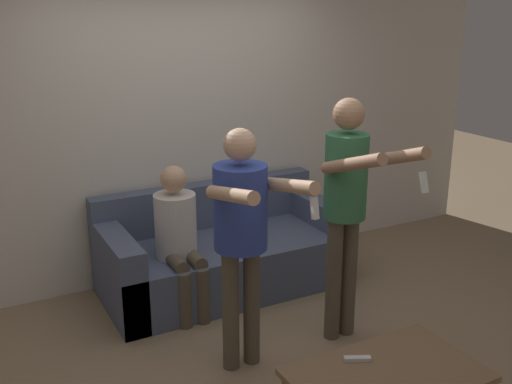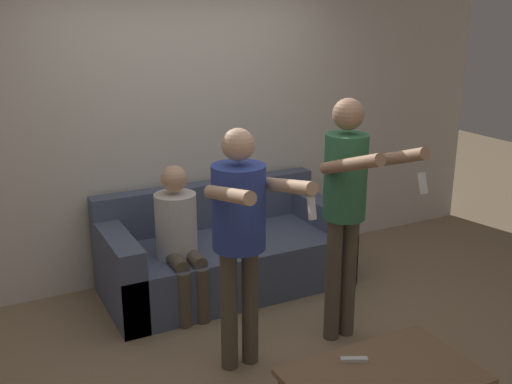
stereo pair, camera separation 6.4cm
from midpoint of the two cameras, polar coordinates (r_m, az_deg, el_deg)
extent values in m
plane|color=#937A5B|center=(4.31, 1.78, -14.96)|extent=(14.00, 14.00, 0.00)
cube|color=silver|center=(5.17, -6.64, 6.61)|extent=(6.40, 0.06, 2.70)
cube|color=#4C5670|center=(5.09, -2.44, -6.82)|extent=(2.03, 0.93, 0.44)
cube|color=#4C5670|center=(5.27, -4.26, -1.17)|extent=(2.03, 0.16, 0.39)
cube|color=#4C5670|center=(4.77, -12.57, -7.55)|extent=(0.20, 0.93, 0.65)
cube|color=#4C5670|center=(5.46, 6.32, -3.97)|extent=(0.20, 0.93, 0.65)
cylinder|color=brown|center=(3.94, -2.11, -11.16)|extent=(0.11, 0.11, 0.84)
cylinder|color=brown|center=(4.00, -0.10, -10.69)|extent=(0.11, 0.11, 0.84)
cylinder|color=#2D429E|center=(3.69, -1.16, -1.46)|extent=(0.34, 0.34, 0.54)
sphere|color=tan|center=(3.59, -1.19, 4.52)|extent=(0.20, 0.20, 0.20)
cylinder|color=tan|center=(3.33, -2.07, -0.27)|extent=(0.08, 0.55, 0.19)
cylinder|color=tan|center=(3.50, 3.54, 0.59)|extent=(0.08, 0.55, 0.19)
cube|color=white|center=(3.30, 5.89, -1.52)|extent=(0.04, 0.05, 0.13)
cylinder|color=brown|center=(4.29, 7.78, -8.31)|extent=(0.11, 0.11, 0.91)
cylinder|color=brown|center=(4.36, 9.22, -7.93)|extent=(0.11, 0.11, 0.91)
cylinder|color=#337047|center=(4.06, 8.97, 1.45)|extent=(0.29, 0.29, 0.58)
sphere|color=#A87A5B|center=(3.97, 9.25, 7.33)|extent=(0.21, 0.21, 0.21)
cylinder|color=#A87A5B|center=(3.71, 9.51, 2.61)|extent=(0.08, 0.58, 0.26)
cylinder|color=#A87A5B|center=(3.91, 13.44, 3.14)|extent=(0.08, 0.58, 0.26)
cube|color=white|center=(3.74, 16.07, 0.82)|extent=(0.04, 0.07, 0.13)
cylinder|color=brown|center=(4.53, -6.45, -10.13)|extent=(0.11, 0.11, 0.44)
cylinder|color=brown|center=(4.58, -4.74, -9.78)|extent=(0.11, 0.11, 0.44)
cylinder|color=brown|center=(4.56, -7.28, -6.53)|extent=(0.11, 0.32, 0.11)
cylinder|color=brown|center=(4.60, -5.59, -6.22)|extent=(0.11, 0.32, 0.11)
cylinder|color=silver|center=(4.64, -7.23, -3.14)|extent=(0.32, 0.32, 0.50)
sphere|color=tan|center=(4.52, -7.41, 1.27)|extent=(0.20, 0.20, 0.20)
cube|color=#846042|center=(3.45, 12.62, -16.78)|extent=(1.03, 0.64, 0.04)
cylinder|color=#846042|center=(4.00, 15.27, -15.23)|extent=(0.04, 0.04, 0.37)
cube|color=white|center=(3.50, 9.87, -15.46)|extent=(0.15, 0.10, 0.02)
camera|label=1|loc=(0.03, -89.58, 0.13)|focal=42.00mm
camera|label=2|loc=(0.03, 90.42, -0.13)|focal=42.00mm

